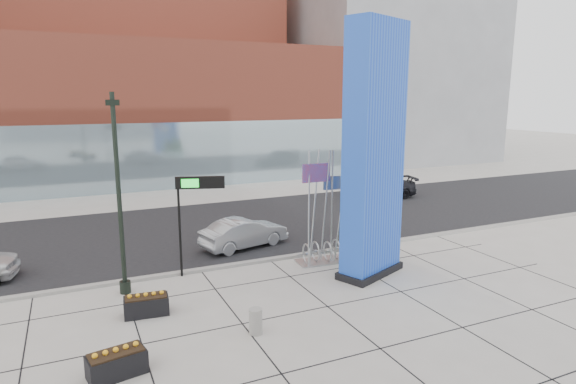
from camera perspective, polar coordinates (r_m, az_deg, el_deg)
name	(u,v)px	position (r m, az deg, el deg)	size (l,w,h in m)	color
ground	(288,300)	(16.92, -0.01, -12.72)	(160.00, 160.00, 0.00)	#9E9991
street_asphalt	(210,229)	(25.84, -9.28, -4.31)	(80.00, 12.00, 0.02)	black
curb_edge	(248,263)	(20.35, -4.74, -8.36)	(80.00, 0.30, 0.12)	gray
tower_podium	(164,113)	(41.76, -14.46, 9.01)	(34.00, 10.00, 11.00)	#AA4631
tower_glass_front	(178,156)	(37.28, -12.91, 4.23)	(34.00, 0.60, 5.00)	#8CA5B2
building_grey_parking	(380,77)	(56.37, 10.89, 13.21)	(20.00, 18.00, 18.00)	slate
blue_pylon	(374,157)	(18.42, 10.15, 4.12)	(3.16, 2.29, 9.62)	blue
lamp_post	(120,214)	(17.59, -19.26, -2.53)	(0.44, 0.39, 7.03)	black
public_art_sculpture	(322,233)	(20.26, 4.07, -4.88)	(2.19, 1.23, 4.79)	#B2B4B7
concrete_bollard	(256,321)	(14.66, -3.85, -15.04)	(0.40, 0.40, 0.77)	gray
overhead_street_sign	(196,190)	(18.70, -10.89, 0.22)	(1.81, 0.71, 3.92)	black
round_planter_east	(366,233)	(20.44, 9.23, -4.82)	(1.07, 1.07, 2.69)	#91C4BD
round_planter_mid	(379,235)	(20.72, 10.76, -4.99)	(0.97, 0.97, 2.44)	#91C4BD
round_planter_west	(354,239)	(19.78, 7.81, -5.57)	(1.01, 1.01, 2.52)	#91C4BD
box_planter_north	(146,304)	(16.43, -16.44, -12.65)	(1.44, 0.83, 0.76)	black
box_planter_south	(117,362)	(13.44, -19.64, -18.49)	(1.50, 0.95, 0.77)	black
car_silver_mid	(244,233)	(22.35, -5.20, -4.89)	(1.44, 4.13, 1.36)	#94969B
car_dark_east	(380,188)	(33.67, 10.89, 0.50)	(2.00, 4.91, 1.42)	black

